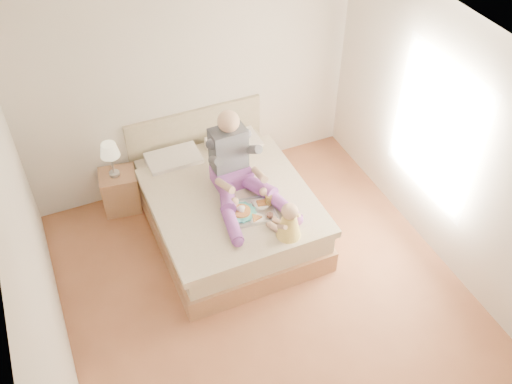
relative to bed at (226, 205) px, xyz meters
name	(u,v)px	position (x,y,z in m)	size (l,w,h in m)	color
room	(274,183)	(0.08, -1.08, 1.19)	(4.02, 4.22, 2.71)	brown
bed	(226,205)	(0.00, 0.00, 0.00)	(1.70, 2.18, 1.00)	#8A5F40
nightstand	(120,191)	(-1.04, 0.80, -0.06)	(0.47, 0.43, 0.52)	#8A5F40
lamp	(110,152)	(-1.07, 0.80, 0.54)	(0.22, 0.22, 0.45)	#B0B3B7
adult	(237,170)	(0.11, -0.10, 0.57)	(0.81, 1.16, 0.96)	#76388C
tray	(251,210)	(0.10, -0.49, 0.33)	(0.57, 0.48, 0.15)	#B0B3B7
baby	(288,223)	(0.32, -0.93, 0.46)	(0.32, 0.38, 0.42)	#E7C649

